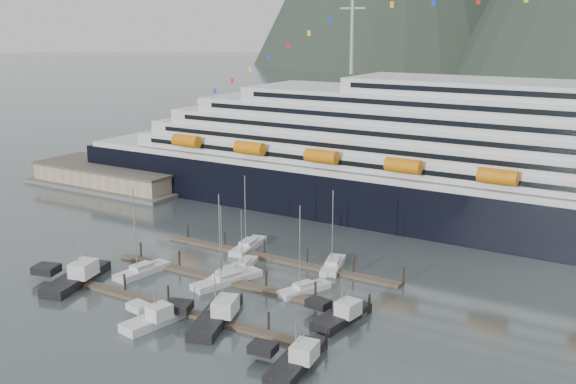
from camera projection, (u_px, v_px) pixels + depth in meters
name	position (u px, v px, depth m)	size (l,w,h in m)	color
ground	(246.00, 296.00, 104.52)	(1600.00, 1600.00, 0.00)	#3F4B4B
cruise_ship	(533.00, 176.00, 131.63)	(210.00, 30.40, 50.30)	black
warehouse	(113.00, 177.00, 175.36)	(46.00, 20.00, 5.80)	#595956
dock_near	(180.00, 309.00, 98.75)	(48.18, 2.28, 3.20)	#4A3C2F
dock_mid	(232.00, 281.00, 109.48)	(48.18, 2.28, 3.20)	#4A3C2F
dock_far	(275.00, 258.00, 120.21)	(48.18, 2.28, 3.20)	#4A3C2F
sailboat_a	(142.00, 271.00, 113.51)	(4.06, 10.52, 15.86)	silver
sailboat_b	(226.00, 275.00, 112.04)	(3.51, 10.07, 13.00)	silver
sailboat_c	(244.00, 266.00, 116.22)	(4.60, 8.93, 10.97)	silver
sailboat_d	(227.00, 280.00, 109.61)	(6.47, 12.94, 15.65)	silver
sailboat_e	(248.00, 246.00, 126.30)	(4.71, 11.32, 14.79)	silver
sailboat_f	(333.00, 266.00, 116.24)	(5.48, 10.05, 14.56)	silver
sailboat_h	(304.00, 290.00, 105.81)	(5.70, 9.47, 14.73)	silver
trawler_a	(75.00, 277.00, 109.51)	(11.60, 15.22, 8.11)	black
trawler_b	(155.00, 318.00, 94.59)	(8.07, 10.56, 6.57)	silver
trawler_c	(215.00, 315.00, 95.45)	(11.64, 15.04, 7.48)	black
trawler_d	(295.00, 360.00, 82.80)	(9.00, 12.11, 6.99)	black
trawler_e	(341.00, 315.00, 95.53)	(8.45, 11.08, 6.97)	black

